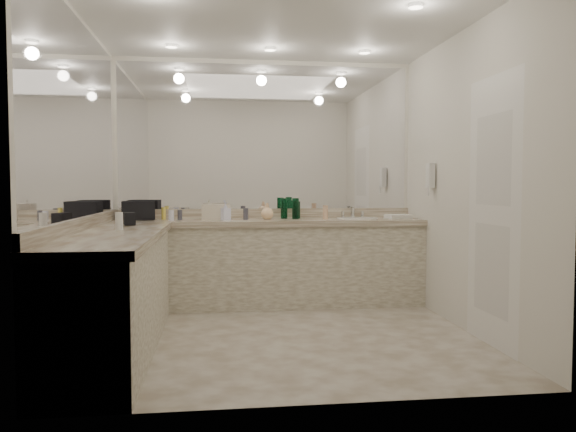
{
  "coord_description": "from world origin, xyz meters",
  "views": [
    {
      "loc": [
        -0.53,
        -4.6,
        1.25
      ],
      "look_at": [
        0.11,
        0.4,
        0.98
      ],
      "focal_mm": 35.0,
      "sensor_mm": 36.0,
      "label": 1
    }
  ],
  "objects": [
    {
      "name": "vanity_back_base",
      "position": [
        0.0,
        1.2,
        0.42
      ],
      "size": [
        3.2,
        0.6,
        0.84
      ],
      "primitive_type": "cube",
      "color": "beige",
      "rests_on": "floor"
    },
    {
      "name": "green_bottle_1",
      "position": [
        0.29,
        1.21,
        1.01
      ],
      "size": [
        0.07,
        0.07,
        0.22
      ],
      "primitive_type": "cylinder",
      "color": "#094A25",
      "rests_on": "vanity_back_top"
    },
    {
      "name": "door",
      "position": [
        1.59,
        -0.5,
        1.05
      ],
      "size": [
        0.02,
        0.82,
        2.1
      ],
      "primitive_type": "cube",
      "color": "white",
      "rests_on": "wall_right"
    },
    {
      "name": "lotion_left",
      "position": [
        -1.3,
        -0.02,
        0.97
      ],
      "size": [
        0.06,
        0.06,
        0.14
      ],
      "primitive_type": "cylinder",
      "color": "white",
      "rests_on": "vanity_left_top"
    },
    {
      "name": "vanity_left_top",
      "position": [
        -1.29,
        -0.3,
        0.87
      ],
      "size": [
        0.64,
        2.42,
        0.06
      ],
      "primitive_type": "cube",
      "color": "beige",
      "rests_on": "vanity_left_base"
    },
    {
      "name": "mirror_back",
      "position": [
        0.0,
        1.49,
        1.77
      ],
      "size": [
        3.12,
        0.01,
        1.55
      ],
      "primitive_type": "cube",
      "color": "white",
      "rests_on": "wall_back"
    },
    {
      "name": "wall_back",
      "position": [
        0.0,
        1.5,
        1.3
      ],
      "size": [
        3.2,
        0.02,
        2.6
      ],
      "primitive_type": "cube",
      "color": "silver",
      "rests_on": "floor"
    },
    {
      "name": "black_bag_spill",
      "position": [
        -1.3,
        0.51,
        0.95
      ],
      "size": [
        0.13,
        0.21,
        0.11
      ],
      "primitive_type": "cube",
      "rotation": [
        0.0,
        0.0,
        0.23
      ],
      "color": "black",
      "rests_on": "vanity_left_top"
    },
    {
      "name": "amenity_bottle_5",
      "position": [
        -0.9,
        1.22,
        0.95
      ],
      "size": [
        0.05,
        0.05,
        0.11
      ],
      "primitive_type": "cylinder",
      "color": "#3F3F4C",
      "rests_on": "vanity_back_top"
    },
    {
      "name": "vanity_left_base",
      "position": [
        -1.3,
        -0.3,
        0.42
      ],
      "size": [
        0.6,
        2.4,
        0.84
      ],
      "primitive_type": "cube",
      "color": "beige",
      "rests_on": "floor"
    },
    {
      "name": "wall_right",
      "position": [
        1.6,
        0.0,
        1.3
      ],
      "size": [
        0.02,
        3.0,
        2.6
      ],
      "primitive_type": "cube",
      "color": "silver",
      "rests_on": "floor"
    },
    {
      "name": "green_bottle_0",
      "position": [
        0.18,
        1.31,
        1.01
      ],
      "size": [
        0.07,
        0.07,
        0.22
      ],
      "primitive_type": "cylinder",
      "color": "#094A25",
      "rests_on": "vanity_back_top"
    },
    {
      "name": "amenity_bottle_2",
      "position": [
        -0.23,
        1.18,
        0.96
      ],
      "size": [
        0.05,
        0.05,
        0.12
      ],
      "primitive_type": "cylinder",
      "color": "#3F3F4C",
      "rests_on": "vanity_back_top"
    },
    {
      "name": "soap_bottle_c",
      "position": [
        -0.01,
        1.24,
        0.99
      ],
      "size": [
        0.16,
        0.16,
        0.17
      ],
      "primitive_type": "imported",
      "rotation": [
        0.0,
        0.0,
        0.22
      ],
      "color": "#FFD09B",
      "rests_on": "vanity_back_top"
    },
    {
      "name": "sink",
      "position": [
        0.95,
        1.2,
        0.9
      ],
      "size": [
        0.44,
        0.44,
        0.03
      ],
      "primitive_type": "cylinder",
      "color": "white",
      "rests_on": "vanity_back_top"
    },
    {
      "name": "mirror_left",
      "position": [
        -1.59,
        0.0,
        1.77
      ],
      "size": [
        0.01,
        2.92,
        1.55
      ],
      "primitive_type": "cube",
      "color": "white",
      "rests_on": "wall_left"
    },
    {
      "name": "hand_towel",
      "position": [
        1.4,
        1.21,
        0.92
      ],
      "size": [
        0.29,
        0.22,
        0.04
      ],
      "primitive_type": "cube",
      "rotation": [
        0.0,
        0.0,
        0.23
      ],
      "color": "white",
      "rests_on": "vanity_back_top"
    },
    {
      "name": "soap_bottle_a",
      "position": [
        -0.61,
        1.22,
        1.0
      ],
      "size": [
        0.08,
        0.08,
        0.2
      ],
      "primitive_type": "imported",
      "rotation": [
        0.0,
        0.0,
        0.04
      ],
      "color": "beige",
      "rests_on": "vanity_back_top"
    },
    {
      "name": "cream_cosmetic_case",
      "position": [
        -0.53,
        1.2,
        0.98
      ],
      "size": [
        0.3,
        0.19,
        0.17
      ],
      "primitive_type": "cube",
      "rotation": [
        0.0,
        0.0,
        -0.06
      ],
      "color": "beige",
      "rests_on": "vanity_back_top"
    },
    {
      "name": "amenity_bottle_4",
      "position": [
        -1.07,
        1.31,
        0.96
      ],
      "size": [
        0.05,
        0.05,
        0.13
      ],
      "primitive_type": "cylinder",
      "color": "#F2D84C",
      "rests_on": "vanity_back_top"
    },
    {
      "name": "soap_bottle_b",
      "position": [
        -0.44,
        1.1,
        0.99
      ],
      "size": [
        0.11,
        0.11,
        0.18
      ],
      "primitive_type": "imported",
      "rotation": [
        0.0,
        0.0,
        0.43
      ],
      "color": "white",
      "rests_on": "vanity_back_top"
    },
    {
      "name": "green_bottle_2",
      "position": [
        0.32,
        1.33,
        0.99
      ],
      "size": [
        0.07,
        0.07,
        0.18
      ],
      "primitive_type": "cylinder",
      "color": "#094A25",
      "rests_on": "vanity_back_top"
    },
    {
      "name": "black_toiletry_bag",
      "position": [
        -1.32,
        1.25,
        0.99
      ],
      "size": [
        0.35,
        0.24,
        0.19
      ],
      "primitive_type": "cube",
      "rotation": [
        0.0,
        0.0,
        0.1
      ],
      "color": "black",
      "rests_on": "vanity_back_top"
    },
    {
      "name": "vanity_back_top",
      "position": [
        0.0,
        1.19,
        0.87
      ],
      "size": [
        3.2,
        0.64,
        0.06
      ],
      "primitive_type": "cube",
      "color": "beige",
      "rests_on": "vanity_back_base"
    },
    {
      "name": "ceiling",
      "position": [
        0.0,
        0.0,
        2.6
      ],
      "size": [
        3.2,
        3.2,
        0.0
      ],
      "primitive_type": "plane",
      "color": "white",
      "rests_on": "floor"
    },
    {
      "name": "floor",
      "position": [
        0.0,
        0.0,
        0.0
      ],
      "size": [
        3.2,
        3.2,
        0.0
      ],
      "primitive_type": "plane",
      "color": "#BEB4A5",
      "rests_on": "ground"
    },
    {
      "name": "amenity_bottle_3",
      "position": [
        -0.56,
        1.29,
        0.94
      ],
      "size": [
        0.06,
        0.06,
        0.08
      ],
      "primitive_type": "cylinder",
      "color": "silver",
      "rests_on": "vanity_back_top"
    },
    {
      "name": "amenity_bottle_1",
      "position": [
        0.59,
        1.14,
        0.97
      ],
      "size": [
        0.05,
        0.05,
        0.15
      ],
      "primitive_type": "cylinder",
      "color": "#E0B28C",
      "rests_on": "vanity_back_top"
    },
    {
      "name": "wall_left",
      "position": [
        -1.6,
        0.0,
        1.3
      ],
      "size": [
        0.02,
        3.0,
        2.6
      ],
      "primitive_type": "cube",
      "color": "silver",
      "rests_on": "floor"
    },
    {
      "name": "backsplash_back",
      "position": [
        0.0,
        1.48,
        0.95
      ],
      "size": [
        3.2,
        0.04,
        0.1
      ],
      "primitive_type": "cube",
      "color": "beige",
      "rests_on": "vanity_back_top"
    },
    {
      "name": "amenity_bottle_0",
      "position": [
        -0.98,
        1.13,
        0.95
      ],
      "size": [
        0.06,
        0.06,
        0.1
      ],
      "primitive_type": "cylinder",
      "color": "silver",
      "rests_on": "vanity_back_top"
    },
    {
      "name": "wall_phone",
      "position": [
        1.56,
        0.7,
        1.35
      ],
      "size": [
        0.06,
        0.1,
        0.24
      ],
      "primitive_type": "cube",
      "color": "white",
      "rests_on": "wall_right"
    },
    {
      "name": "backsplash_left",
      "position": [
        -1.58,
        0.0,
        0.95
      ],
      "size": [
        0.04,
        3.0,
        0.1
      ],
      "primitive_type": "cube",
      "color": "beige",
      "rests_on": "vanity_left_top"
    },
    {
      "name": "faucet",
      "position": [
        0.95,
        1.41,
        0.97
      ],
      "size": [
        0.24,
        0.16,
        0.14
      ],
      "primitive_type": "cube",
      "color": "silver",
      "rests_on": "vanity_back_top"
    }
  ]
}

